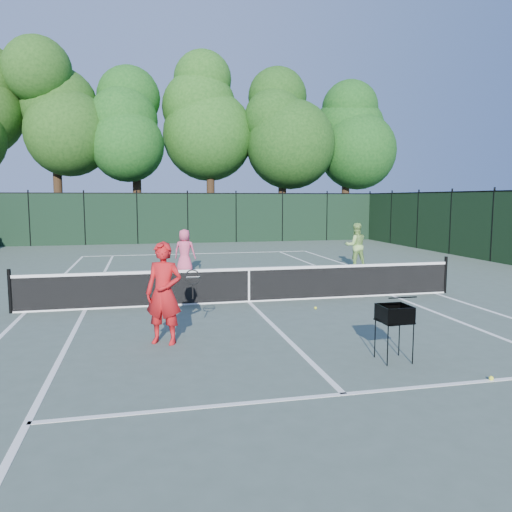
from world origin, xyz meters
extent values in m
plane|color=#49584D|center=(0.00, 0.00, 0.00)|extent=(90.00, 90.00, 0.00)
cube|color=white|center=(-5.49, 0.00, 0.00)|extent=(0.10, 23.77, 0.01)
cube|color=white|center=(5.49, 0.00, 0.00)|extent=(0.10, 23.77, 0.01)
cube|color=white|center=(-4.12, 0.00, 0.00)|extent=(0.10, 23.77, 0.01)
cube|color=white|center=(4.12, 0.00, 0.00)|extent=(0.10, 23.77, 0.01)
cube|color=white|center=(0.00, 11.88, 0.00)|extent=(10.97, 0.10, 0.01)
cube|color=white|center=(0.00, -6.40, 0.00)|extent=(8.23, 0.10, 0.01)
cube|color=white|center=(0.00, 6.40, 0.00)|extent=(8.23, 0.10, 0.01)
cube|color=white|center=(0.00, 0.00, 0.00)|extent=(0.10, 12.80, 0.01)
cube|color=black|center=(0.00, 0.00, 0.46)|extent=(11.60, 0.03, 0.85)
cube|color=white|center=(0.00, 0.00, 0.88)|extent=(11.60, 0.05, 0.07)
cube|color=white|center=(0.00, 0.00, 0.02)|extent=(11.60, 0.05, 0.04)
cube|color=white|center=(0.00, 0.00, 0.46)|extent=(0.05, 0.04, 0.91)
cylinder|color=black|center=(-5.80, 0.00, 0.53)|extent=(0.09, 0.09, 1.06)
cylinder|color=black|center=(5.80, 0.00, 0.53)|extent=(0.09, 0.09, 1.06)
cube|color=black|center=(0.00, 18.00, 1.50)|extent=(24.00, 0.05, 3.00)
cylinder|color=black|center=(-8.00, 22.00, 2.40)|extent=(0.56, 0.56, 4.80)
ellipsoid|color=#1B4313|center=(-8.00, 22.00, 8.71)|extent=(6.80, 6.80, 10.54)
cylinder|color=black|center=(-3.00, 21.80, 2.15)|extent=(0.56, 0.56, 4.30)
ellipsoid|color=#144815|center=(-3.00, 21.80, 7.75)|extent=(6.00, 6.00, 9.30)
cylinder|color=black|center=(2.00, 22.30, 2.50)|extent=(0.56, 0.56, 5.00)
ellipsoid|color=#1B4D16|center=(2.00, 22.30, 9.03)|extent=(7.00, 7.00, 10.85)
cylinder|color=black|center=(7.00, 21.60, 2.30)|extent=(0.56, 0.56, 4.60)
ellipsoid|color=#174112|center=(7.00, 21.60, 8.16)|extent=(6.20, 6.20, 9.61)
cylinder|color=black|center=(12.00, 22.10, 2.20)|extent=(0.56, 0.56, 4.40)
ellipsoid|color=#134314|center=(12.00, 22.10, 7.74)|extent=(5.80, 5.80, 8.99)
imported|color=red|center=(-2.33, -3.33, 0.96)|extent=(0.83, 0.71, 1.92)
cylinder|color=black|center=(-1.78, -3.20, 0.95)|extent=(0.03, 0.03, 0.30)
torus|color=black|center=(-1.78, -3.20, 1.22)|extent=(0.30, 0.10, 0.30)
imported|color=#D54B72|center=(-1.22, 5.50, 0.81)|extent=(0.92, 0.76, 1.61)
imported|color=#91C361|center=(5.44, 5.46, 0.88)|extent=(0.91, 0.74, 1.77)
cylinder|color=black|center=(1.16, -5.44, 0.33)|extent=(0.02, 0.02, 0.67)
cylinder|color=black|center=(1.61, -5.44, 0.33)|extent=(0.02, 0.02, 0.67)
cylinder|color=black|center=(1.16, -4.99, 0.33)|extent=(0.02, 0.02, 0.67)
cylinder|color=black|center=(1.61, -4.99, 0.33)|extent=(0.02, 0.02, 0.67)
cube|color=black|center=(1.38, -5.22, 0.81)|extent=(0.55, 0.55, 0.28)
sphere|color=yellow|center=(1.38, -5.22, 0.73)|extent=(0.07, 0.07, 0.07)
sphere|color=yellow|center=(1.38, -5.22, 0.73)|extent=(0.07, 0.07, 0.07)
sphere|color=yellow|center=(1.38, -5.22, 0.73)|extent=(0.07, 0.07, 0.07)
sphere|color=yellow|center=(1.38, -5.22, 0.73)|extent=(0.07, 0.07, 0.07)
sphere|color=yellow|center=(1.38, -5.22, 0.73)|extent=(0.07, 0.07, 0.07)
sphere|color=yellow|center=(1.38, -5.22, 0.73)|extent=(0.07, 0.07, 0.07)
sphere|color=yellow|center=(1.38, -5.22, 0.73)|extent=(0.07, 0.07, 0.07)
sphere|color=yellow|center=(1.38, -5.22, 0.73)|extent=(0.07, 0.07, 0.07)
sphere|color=yellow|center=(1.38, -5.22, 0.73)|extent=(0.07, 0.07, 0.07)
sphere|color=yellow|center=(1.38, -5.22, 0.73)|extent=(0.07, 0.07, 0.07)
sphere|color=yellow|center=(1.38, -5.22, 0.73)|extent=(0.07, 0.07, 0.07)
sphere|color=yellow|center=(1.38, -5.22, 0.73)|extent=(0.07, 0.07, 0.07)
sphere|color=yellow|center=(1.38, -5.22, 0.73)|extent=(0.07, 0.07, 0.07)
sphere|color=yellow|center=(1.38, -5.22, 0.73)|extent=(0.07, 0.07, 0.07)
sphere|color=yellow|center=(1.38, -5.22, 0.73)|extent=(0.07, 0.07, 0.07)
sphere|color=yellow|center=(1.38, -5.22, 0.73)|extent=(0.07, 0.07, 0.07)
sphere|color=yellow|center=(1.38, -5.22, 0.73)|extent=(0.07, 0.07, 0.07)
sphere|color=yellow|center=(1.38, -5.22, 0.73)|extent=(0.07, 0.07, 0.07)
sphere|color=#EAF431|center=(2.37, -6.39, 0.03)|extent=(0.07, 0.07, 0.07)
sphere|color=yellow|center=(1.42, -1.22, 0.03)|extent=(0.07, 0.07, 0.07)
camera|label=1|loc=(-2.68, -12.65, 2.72)|focal=35.00mm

